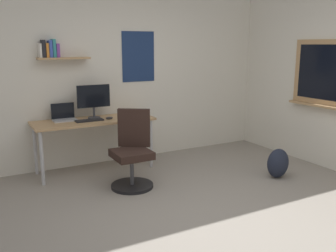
% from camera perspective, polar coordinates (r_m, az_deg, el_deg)
% --- Properties ---
extents(ground_plane, '(5.20, 5.20, 0.00)m').
position_cam_1_polar(ground_plane, '(3.89, 6.82, -14.19)').
color(ground_plane, gray).
rests_on(ground_plane, ground).
extents(wall_back, '(5.00, 0.30, 2.60)m').
position_cam_1_polar(wall_back, '(5.67, -7.45, 7.86)').
color(wall_back, silver).
rests_on(wall_back, ground).
extents(desk, '(1.63, 0.59, 0.73)m').
position_cam_1_polar(desk, '(5.24, -11.19, 0.21)').
color(desk, tan).
rests_on(desk, ground).
extents(office_chair, '(0.56, 0.57, 0.95)m').
position_cam_1_polar(office_chair, '(4.66, -5.41, -4.27)').
color(office_chair, black).
rests_on(office_chair, ground).
extents(laptop, '(0.31, 0.21, 0.23)m').
position_cam_1_polar(laptop, '(5.26, -15.52, 1.42)').
color(laptop, '#ADAFB5').
rests_on(laptop, desk).
extents(monitor_primary, '(0.46, 0.17, 0.46)m').
position_cam_1_polar(monitor_primary, '(5.28, -11.23, 4.06)').
color(monitor_primary, '#38383D').
rests_on(monitor_primary, desk).
extents(keyboard, '(0.37, 0.13, 0.02)m').
position_cam_1_polar(keyboard, '(5.13, -11.84, 0.84)').
color(keyboard, black).
rests_on(keyboard, desk).
extents(computer_mouse, '(0.10, 0.06, 0.03)m').
position_cam_1_polar(computer_mouse, '(5.21, -8.90, 1.22)').
color(computer_mouse, '#262628').
rests_on(computer_mouse, desk).
extents(coffee_mug, '(0.08, 0.08, 0.09)m').
position_cam_1_polar(coffee_mug, '(5.44, -3.99, 2.12)').
color(coffee_mug, '#334CA5').
rests_on(coffee_mug, desk).
extents(backpack, '(0.32, 0.22, 0.39)m').
position_cam_1_polar(backpack, '(5.18, 16.35, -5.45)').
color(backpack, '#1E2333').
rests_on(backpack, ground).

